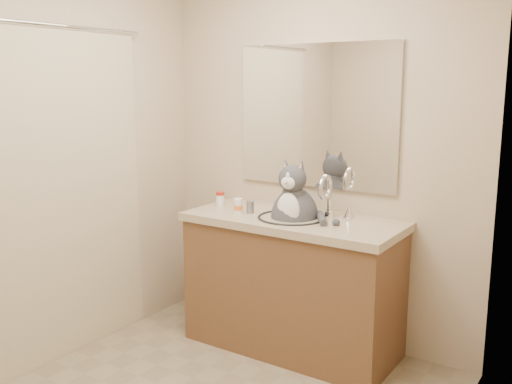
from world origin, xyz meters
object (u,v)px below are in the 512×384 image
pill_bottle_redcap (220,199)px  grey_canister (250,207)px  pill_bottle_orange (238,206)px  cat (294,213)px

pill_bottle_redcap → grey_canister: (0.29, -0.07, -0.01)m
pill_bottle_redcap → pill_bottle_orange: bearing=-27.7°
grey_canister → pill_bottle_orange: bearing=-136.1°
cat → grey_canister: bearing=-177.6°
pill_bottle_orange → cat: bearing=17.0°
cat → grey_canister: size_ratio=7.36×
cat → pill_bottle_orange: size_ratio=5.94×
cat → pill_bottle_redcap: 0.58m
pill_bottle_orange → grey_canister: size_ratio=1.24×
grey_canister → pill_bottle_redcap: bearing=166.5°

